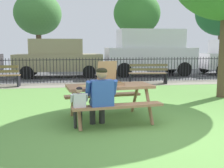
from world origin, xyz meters
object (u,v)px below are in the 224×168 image
Objects in this scene: pizza_box_open at (110,80)px; adult_at_table at (101,95)px; far_tree_midright at (221,13)px; picnic_table_foreground at (110,93)px; pizza_slice_on_table at (87,86)px; child_at_table at (79,104)px; far_tree_midleft at (38,14)px; far_tree_center at (137,14)px; parked_car_center at (58,57)px; park_bench_center at (148,74)px; parked_car_right at (150,51)px.

pizza_box_open is 0.73m from adult_at_table.
far_tree_midright is (10.57, 13.89, 3.22)m from pizza_box_open.
pizza_slice_on_table is (-0.48, -0.06, 0.18)m from picnic_table_foreground.
picnic_table_foreground is at bearing 42.76° from child_at_table.
adult_at_table is 0.20× the size of far_tree_midright.
far_tree_midleft is (-2.73, 14.54, 3.11)m from adult_at_table.
adult_at_table is at bearing -126.71° from far_tree_midright.
parked_car_center is at bearing -135.29° from far_tree_center.
parked_car_center is at bearing -74.04° from far_tree_midleft.
child_at_table is 0.19× the size of parked_car_center.
child_at_table is (-0.67, -0.62, -0.08)m from picnic_table_foreground.
child_at_table reaches higher than picnic_table_foreground.
child_at_table is 0.16× the size of far_tree_center.
park_bench_center is 0.37× the size of parked_car_center.
far_tree_center is (4.48, 14.06, 3.12)m from pizza_slice_on_table.
adult_at_table is at bearing 11.29° from child_at_table.
park_bench_center is at bearing -57.85° from far_tree_midleft.
far_tree_center is at bearing 72.32° from pizza_slice_on_table.
pizza_box_open is 17.75m from far_tree_midright.
parked_car_right is 6.01m from far_tree_center.
parked_car_right reaches higher than parked_car_center.
pizza_box_open is 0.12× the size of parked_car_right.
child_at_table is at bearing -109.15° from pizza_slice_on_table.
parked_car_center is 0.84× the size of far_tree_midleft.
adult_at_table reaches higher than picnic_table_foreground.
far_tree_center reaches higher than far_tree_midleft.
far_tree_midleft reaches higher than park_bench_center.
parked_car_right reaches higher than picnic_table_foreground.
far_tree_midleft is 13.57m from far_tree_midright.
parked_car_right reaches higher than pizza_slice_on_table.
park_bench_center is at bearing -39.67° from parked_car_center.
pizza_slice_on_table is 9.53m from parked_car_right.
adult_at_table is (0.23, -0.48, -0.12)m from pizza_slice_on_table.
far_tree_midright is at bearing 53.29° from adult_at_table.
picnic_table_foreground is 0.38× the size of far_tree_midleft.
pizza_slice_on_table is at bearing -117.88° from park_bench_center.
pizza_box_open is at bearing -80.29° from parked_car_center.
far_tree_center is (4.26, 14.54, 3.24)m from adult_at_table.
far_tree_midright reaches higher than adult_at_table.
parked_car_center is at bearing 94.74° from child_at_table.
pizza_box_open is at bearing -106.03° from far_tree_center.
pizza_box_open is 0.11× the size of far_tree_midleft.
park_bench_center is 0.31× the size of far_tree_midleft.
parked_car_right is (3.43, 8.61, 0.71)m from picnic_table_foreground.
parked_car_center reaches higher than park_bench_center.
parked_car_center is at bearing 180.00° from parked_car_right.
pizza_box_open is at bearing -77.83° from far_tree_midleft.
pizza_box_open is 0.53m from pizza_slice_on_table.
parked_car_right is (3.41, 8.50, 0.44)m from pizza_box_open.
pizza_box_open is (0.02, 0.11, 0.27)m from picnic_table_foreground.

